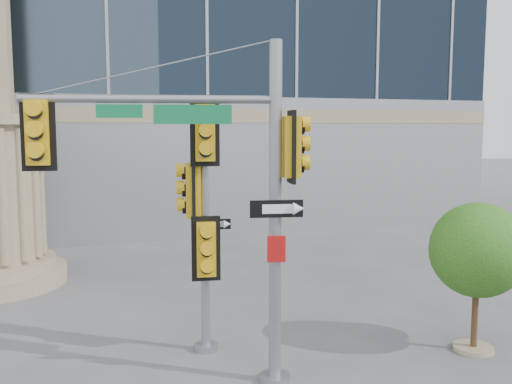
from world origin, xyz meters
name	(u,v)px	position (x,y,z in m)	size (l,w,h in m)	color
ground	(286,382)	(0.00, 0.00, 0.00)	(120.00, 120.00, 0.00)	#545456
main_signal_pole	(212,176)	(-1.29, 0.35, 3.88)	(4.79, 1.37, 6.25)	slate
secondary_signal_pole	(202,204)	(-1.12, 1.89, 3.15)	(0.93, 0.78, 5.37)	slate
street_tree	(479,254)	(4.39, 0.17, 2.09)	(2.04, 1.99, 3.18)	gray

